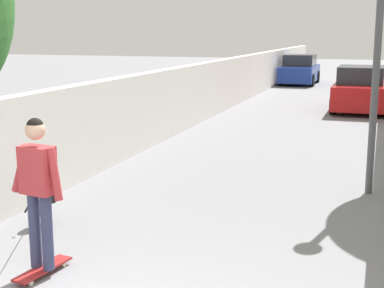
{
  "coord_description": "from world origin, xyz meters",
  "views": [
    {
      "loc": [
        -3.83,
        -2.41,
        2.72
      ],
      "look_at": [
        4.3,
        0.33,
        1.0
      ],
      "focal_mm": 52.63,
      "sensor_mm": 36.0,
      "label": 1
    }
  ],
  "objects_px": {
    "skateboard": "(43,269)",
    "dog": "(42,207)",
    "lamp_post": "(379,33)",
    "car_near": "(360,90)",
    "person_skateboarder": "(38,182)",
    "car_far": "(300,70)"
  },
  "relations": [
    {
      "from": "lamp_post",
      "to": "skateboard",
      "type": "xyz_separation_m",
      "value": [
        -4.61,
        3.42,
        -2.63
      ]
    },
    {
      "from": "person_skateboarder",
      "to": "dog",
      "type": "xyz_separation_m",
      "value": [
        1.43,
        0.94,
        -0.82
      ]
    },
    {
      "from": "skateboard",
      "to": "car_near",
      "type": "height_order",
      "value": "car_near"
    },
    {
      "from": "lamp_post",
      "to": "skateboard",
      "type": "height_order",
      "value": "lamp_post"
    },
    {
      "from": "lamp_post",
      "to": "car_near",
      "type": "distance_m",
      "value": 10.81
    },
    {
      "from": "skateboard",
      "to": "car_near",
      "type": "relative_size",
      "value": 0.22
    },
    {
      "from": "skateboard",
      "to": "car_near",
      "type": "distance_m",
      "value": 15.49
    },
    {
      "from": "lamp_post",
      "to": "dog",
      "type": "distance_m",
      "value": 5.92
    },
    {
      "from": "skateboard",
      "to": "dog",
      "type": "distance_m",
      "value": 1.73
    },
    {
      "from": "person_skateboarder",
      "to": "dog",
      "type": "bearing_deg",
      "value": 33.29
    },
    {
      "from": "skateboard",
      "to": "dog",
      "type": "xyz_separation_m",
      "value": [
        1.43,
        0.94,
        0.21
      ]
    },
    {
      "from": "skateboard",
      "to": "person_skateboarder",
      "type": "distance_m",
      "value": 1.03
    },
    {
      "from": "skateboard",
      "to": "person_skateboarder",
      "type": "xyz_separation_m",
      "value": [
        0.0,
        -0.0,
        1.03
      ]
    },
    {
      "from": "car_near",
      "to": "car_far",
      "type": "distance_m",
      "value": 10.08
    },
    {
      "from": "person_skateboarder",
      "to": "lamp_post",
      "type": "bearing_deg",
      "value": -36.59
    },
    {
      "from": "person_skateboarder",
      "to": "car_near",
      "type": "relative_size",
      "value": 0.45
    },
    {
      "from": "lamp_post",
      "to": "dog",
      "type": "height_order",
      "value": "lamp_post"
    },
    {
      "from": "car_far",
      "to": "car_near",
      "type": "bearing_deg",
      "value": -160.17
    },
    {
      "from": "lamp_post",
      "to": "dog",
      "type": "xyz_separation_m",
      "value": [
        -3.18,
        4.36,
        -2.43
      ]
    },
    {
      "from": "skateboard",
      "to": "car_near",
      "type": "xyz_separation_m",
      "value": [
        15.22,
        -2.82,
        0.65
      ]
    },
    {
      "from": "skateboard",
      "to": "dog",
      "type": "relative_size",
      "value": 0.47
    },
    {
      "from": "skateboard",
      "to": "person_skateboarder",
      "type": "height_order",
      "value": "person_skateboarder"
    }
  ]
}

